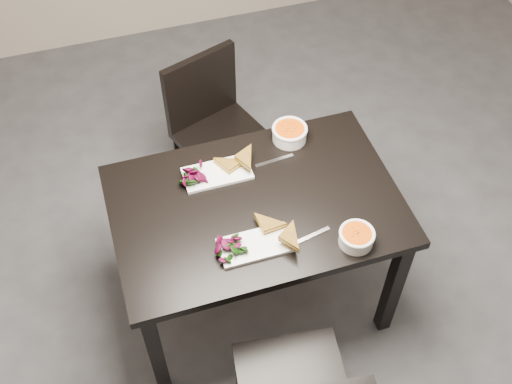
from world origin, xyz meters
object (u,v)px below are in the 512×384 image
table (256,217)px  soup_bowl_far (290,133)px  plate_far (217,173)px  soup_bowl_near (357,237)px  chair_far (214,123)px  plate_near (255,245)px

table → soup_bowl_far: bearing=50.5°
plate_far → soup_bowl_far: size_ratio=1.82×
soup_bowl_near → soup_bowl_far: bearing=95.6°
soup_bowl_near → soup_bowl_far: (-0.06, 0.62, 0.00)m
chair_far → plate_near: 1.03m
soup_bowl_near → soup_bowl_far: soup_bowl_far is taller
plate_near → plate_far: 0.41m
plate_far → soup_bowl_far: soup_bowl_far is taller
table → plate_far: size_ratio=4.10×
chair_far → plate_far: 0.65m
soup_bowl_far → chair_far: bearing=117.1°
plate_far → soup_bowl_far: bearing=16.8°
soup_bowl_near → table: bearing=135.8°
chair_far → soup_bowl_near: (0.30, -1.09, 0.30)m
table → plate_far: plate_far is taller
chair_far → soup_bowl_far: size_ratio=5.29×
plate_near → soup_bowl_far: 0.61m
plate_near → plate_far: (-0.04, 0.41, 0.00)m
chair_far → soup_bowl_near: chair_far is taller
plate_far → soup_bowl_far: 0.39m
chair_far → plate_far: chair_far is taller
table → plate_near: (-0.07, -0.21, 0.11)m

